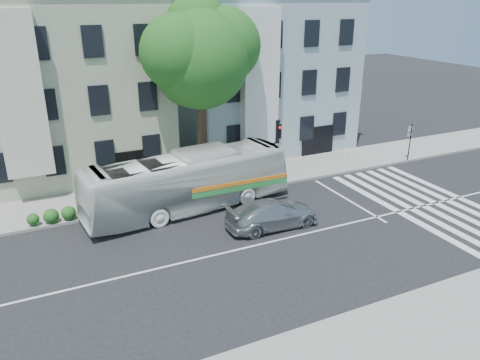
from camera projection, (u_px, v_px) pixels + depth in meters
ground at (269, 242)px, 22.11m from camera, size 120.00×120.00×0.00m
sidewalk_far at (207, 184)px, 28.83m from camera, size 80.00×4.00×0.15m
sidewalk_near at (385, 348)px, 15.34m from camera, size 80.00×4.00×0.15m
building_left at (63, 86)px, 29.97m from camera, size 12.00×10.00×11.00m
building_right at (257, 72)px, 35.52m from camera, size 12.00×10.00×11.00m
street_tree at (200, 53)px, 26.64m from camera, size 7.30×5.90×11.10m
bus at (188, 182)px, 25.06m from camera, size 3.96×11.66×3.18m
sedan at (272, 214)px, 23.42m from camera, size 2.04×4.86×1.40m
hedge at (119, 204)px, 24.98m from camera, size 8.52×2.28×0.70m
traffic_signal at (277, 145)px, 27.62m from camera, size 0.41×0.53×4.15m
fire_hydrant at (345, 154)px, 32.86m from camera, size 0.41×0.24×0.73m
far_sign_pole at (410, 137)px, 32.35m from camera, size 0.46×0.20×2.58m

